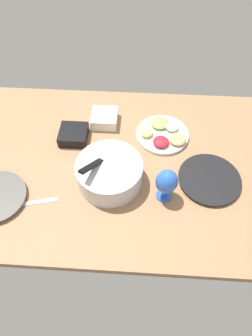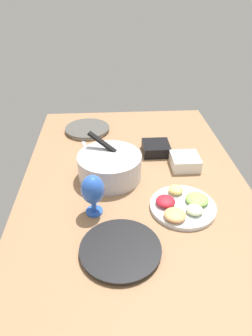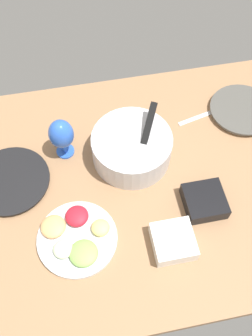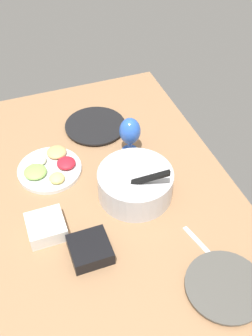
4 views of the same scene
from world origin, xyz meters
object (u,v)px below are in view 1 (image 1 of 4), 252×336
(square_bowl_black, at_px, (73,134))
(hurricane_glass_blue, at_px, (166,182))
(mixing_bowl, at_px, (109,172))
(fruit_platter, at_px, (163,134))
(square_bowl_white, at_px, (104,118))
(dinner_plate_left, at_px, (209,179))

(square_bowl_black, bearing_deg, hurricane_glass_blue, 145.07)
(mixing_bowl, relative_size, fruit_platter, 1.09)
(square_bowl_white, bearing_deg, fruit_platter, 165.40)
(dinner_plate_left, relative_size, mixing_bowl, 0.97)
(mixing_bowl, relative_size, square_bowl_black, 2.12)
(square_bowl_black, bearing_deg, square_bowl_white, -139.82)
(fruit_platter, distance_m, square_bowl_black, 0.46)
(square_bowl_white, bearing_deg, square_bowl_black, 40.18)
(dinner_plate_left, bearing_deg, square_bowl_white, -33.53)
(mixing_bowl, bearing_deg, square_bowl_black, -49.99)
(fruit_platter, bearing_deg, square_bowl_white, -14.60)
(hurricane_glass_blue, xyz_separation_m, square_bowl_white, (0.31, -0.44, -0.08))
(mixing_bowl, distance_m, square_bowl_white, 0.38)
(mixing_bowl, bearing_deg, fruit_platter, -130.46)
(fruit_platter, xyz_separation_m, square_bowl_black, (0.46, 0.04, 0.01))
(hurricane_glass_blue, distance_m, square_bowl_white, 0.55)
(square_bowl_white, bearing_deg, mixing_bowl, 99.70)
(hurricane_glass_blue, relative_size, square_bowl_black, 1.28)
(fruit_platter, height_order, square_bowl_white, square_bowl_white)
(dinner_plate_left, relative_size, square_bowl_white, 2.13)
(mixing_bowl, distance_m, fruit_platter, 0.39)
(fruit_platter, distance_m, hurricane_glass_blue, 0.37)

